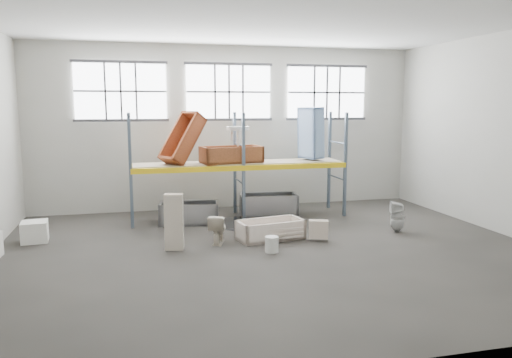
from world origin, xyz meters
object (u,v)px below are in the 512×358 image
object	(u,v)px
toilet_beige	(218,229)
steel_tub_right	(269,204)
cistern_tall	(174,222)
blue_tub_upright	(311,133)
bathtub_beige	(270,230)
steel_tub_left	(189,213)
rust_tub_flat	(231,155)
bucket	(272,244)
toilet_white	(397,217)

from	to	relation	value
toilet_beige	steel_tub_right	size ratio (longest dim) A/B	0.41
cistern_tall	steel_tub_right	xyz separation A→B (m)	(2.99, 2.93, -0.32)
blue_tub_upright	bathtub_beige	bearing A→B (deg)	-127.29
cistern_tall	toilet_beige	bearing A→B (deg)	26.56
blue_tub_upright	toilet_beige	bearing A→B (deg)	-141.14
steel_tub_left	rust_tub_flat	size ratio (longest dim) A/B	0.94
bathtub_beige	toilet_beige	distance (m)	1.30
blue_tub_upright	bucket	world-z (taller)	blue_tub_upright
steel_tub_right	blue_tub_upright	distance (m)	2.44
rust_tub_flat	steel_tub_left	bearing A→B (deg)	-163.57
bucket	steel_tub_right	bearing A→B (deg)	75.64
toilet_white	rust_tub_flat	world-z (taller)	rust_tub_flat
steel_tub_left	blue_tub_upright	xyz separation A→B (m)	(3.66, 0.47, 2.10)
toilet_white	bucket	size ratio (longest dim) A/B	2.27
toilet_beige	steel_tub_right	xyz separation A→B (m)	(1.97, 2.67, -0.04)
bathtub_beige	steel_tub_left	size ratio (longest dim) A/B	0.99
steel_tub_left	cistern_tall	bearing A→B (deg)	-104.08
toilet_white	toilet_beige	bearing A→B (deg)	-71.17
bucket	toilet_white	bearing A→B (deg)	14.39
cistern_tall	bucket	distance (m)	2.23
toilet_white	steel_tub_left	xyz separation A→B (m)	(-5.04, 2.20, -0.10)
bathtub_beige	steel_tub_right	xyz separation A→B (m)	(0.68, 2.61, 0.07)
bathtub_beige	bucket	world-z (taller)	bathtub_beige
steel_tub_left	bucket	bearing A→B (deg)	-64.89
blue_tub_upright	cistern_tall	bearing A→B (deg)	-146.11
steel_tub_right	toilet_beige	bearing A→B (deg)	-126.36
toilet_white	rust_tub_flat	distance (m)	4.79
bathtub_beige	toilet_white	xyz separation A→B (m)	(3.32, -0.13, 0.16)
steel_tub_right	toilet_white	bearing A→B (deg)	-46.04
cistern_tall	blue_tub_upright	world-z (taller)	blue_tub_upright
toilet_white	steel_tub_right	distance (m)	3.81
rust_tub_flat	blue_tub_upright	xyz separation A→B (m)	(2.40, 0.10, 0.58)
toilet_white	rust_tub_flat	size ratio (longest dim) A/B	0.47
cistern_tall	steel_tub_left	size ratio (longest dim) A/B	0.79
toilet_white	blue_tub_upright	size ratio (longest dim) A/B	0.53
steel_tub_right	rust_tub_flat	distance (m)	1.90
steel_tub_left	blue_tub_upright	world-z (taller)	blue_tub_upright
steel_tub_right	rust_tub_flat	size ratio (longest dim) A/B	0.99
cistern_tall	blue_tub_upright	bearing A→B (deg)	46.38
toilet_white	bathtub_beige	bearing A→B (deg)	-72.53
bathtub_beige	blue_tub_upright	xyz separation A→B (m)	(1.93, 2.54, 2.16)
bucket	bathtub_beige	bearing A→B (deg)	75.97
bathtub_beige	blue_tub_upright	world-z (taller)	blue_tub_upright
bathtub_beige	cistern_tall	size ratio (longest dim) A/B	1.25
cistern_tall	rust_tub_flat	distance (m)	3.53
cistern_tall	blue_tub_upright	distance (m)	5.42
steel_tub_right	cistern_tall	bearing A→B (deg)	-135.63
blue_tub_upright	toilet_white	bearing A→B (deg)	-62.57
bathtub_beige	toilet_white	distance (m)	3.33
bathtub_beige	toilet_beige	bearing A→B (deg)	172.94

